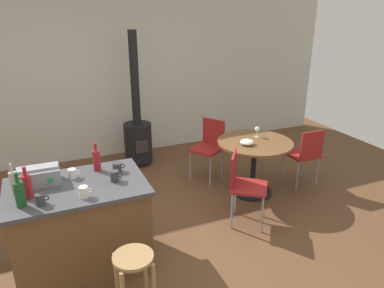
% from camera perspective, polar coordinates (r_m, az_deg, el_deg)
% --- Properties ---
extents(ground_plane, '(8.80, 8.80, 0.00)m').
position_cam_1_polar(ground_plane, '(4.15, -2.61, -15.02)').
color(ground_plane, brown).
extents(back_wall, '(8.00, 0.10, 2.70)m').
position_cam_1_polar(back_wall, '(6.17, -12.30, 10.41)').
color(back_wall, beige).
rests_on(back_wall, ground_plane).
extents(kitchen_island, '(1.25, 0.83, 0.89)m').
position_cam_1_polar(kitchen_island, '(3.74, -16.91, -12.20)').
color(kitchen_island, brown).
rests_on(kitchen_island, ground_plane).
extents(wooden_stool, '(0.32, 0.32, 0.62)m').
position_cam_1_polar(wooden_stool, '(3.08, -9.02, -19.36)').
color(wooden_stool, '#A37A4C').
rests_on(wooden_stool, ground_plane).
extents(dining_table, '(0.99, 0.99, 0.75)m').
position_cam_1_polar(dining_table, '(4.92, 9.71, -1.52)').
color(dining_table, black).
rests_on(dining_table, ground_plane).
extents(folding_chair_near, '(0.56, 0.56, 0.87)m').
position_cam_1_polar(folding_chair_near, '(4.25, 8.02, -6.01)').
color(folding_chair_near, maroon).
rests_on(folding_chair_near, ground_plane).
extents(folding_chair_far, '(0.41, 0.41, 0.85)m').
position_cam_1_polar(folding_chair_far, '(5.33, 17.27, -1.30)').
color(folding_chair_far, maroon).
rests_on(folding_chair_far, ground_plane).
extents(folding_chair_left, '(0.55, 0.55, 0.88)m').
position_cam_1_polar(folding_chair_left, '(5.31, 2.69, -0.10)').
color(folding_chair_left, maroon).
rests_on(folding_chair_left, ground_plane).
extents(wood_stove, '(0.44, 0.45, 2.10)m').
position_cam_1_polar(wood_stove, '(5.86, -8.47, 1.58)').
color(wood_stove, black).
rests_on(wood_stove, ground_plane).
extents(toolbox, '(0.37, 0.23, 0.17)m').
position_cam_1_polar(toolbox, '(3.62, -22.83, -4.61)').
color(toolbox, gray).
rests_on(toolbox, kitchen_island).
extents(bottle_0, '(0.08, 0.08, 0.30)m').
position_cam_1_polar(bottle_0, '(3.28, -25.35, -7.02)').
color(bottle_0, '#194C23').
rests_on(bottle_0, kitchen_island).
extents(bottle_1, '(0.06, 0.06, 0.28)m').
position_cam_1_polar(bottle_1, '(3.52, -26.12, -5.39)').
color(bottle_1, '#B7B2AD').
rests_on(bottle_1, kitchen_island).
extents(bottle_2, '(0.07, 0.07, 0.29)m').
position_cam_1_polar(bottle_2, '(3.72, -14.69, -2.42)').
color(bottle_2, maroon).
rests_on(bottle_2, kitchen_island).
extents(bottle_3, '(0.08, 0.08, 0.29)m').
position_cam_1_polar(bottle_3, '(3.40, -24.37, -6.02)').
color(bottle_3, maroon).
rests_on(bottle_3, kitchen_island).
extents(cup_0, '(0.12, 0.08, 0.10)m').
position_cam_1_polar(cup_0, '(3.48, -11.99, -4.91)').
color(cup_0, '#383838').
rests_on(cup_0, kitchen_island).
extents(cup_1, '(0.12, 0.09, 0.09)m').
position_cam_1_polar(cup_1, '(3.67, -11.60, -3.57)').
color(cup_1, '#383838').
rests_on(cup_1, kitchen_island).
extents(cup_2, '(0.11, 0.08, 0.10)m').
position_cam_1_polar(cup_2, '(3.27, -16.55, -7.20)').
color(cup_2, white).
rests_on(cup_2, kitchen_island).
extents(cup_3, '(0.11, 0.08, 0.09)m').
position_cam_1_polar(cup_3, '(3.65, -18.20, -4.41)').
color(cup_3, white).
rests_on(cup_3, kitchen_island).
extents(cup_4, '(0.11, 0.07, 0.10)m').
position_cam_1_polar(cup_4, '(3.27, -22.63, -8.02)').
color(cup_4, '#383838').
rests_on(cup_4, kitchen_island).
extents(wine_glass, '(0.07, 0.07, 0.14)m').
position_cam_1_polar(wine_glass, '(4.99, 10.16, 2.26)').
color(wine_glass, silver).
rests_on(wine_glass, dining_table).
extents(serving_bowl, '(0.18, 0.18, 0.07)m').
position_cam_1_polar(serving_bowl, '(4.71, 8.59, 0.30)').
color(serving_bowl, white).
rests_on(serving_bowl, dining_table).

